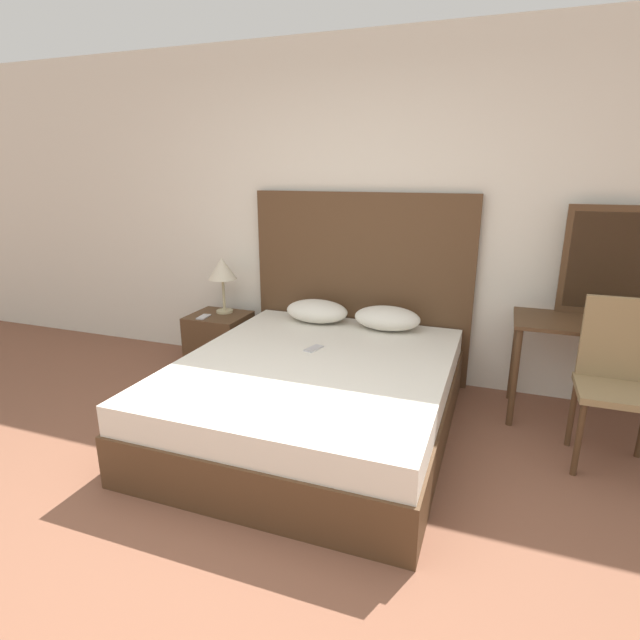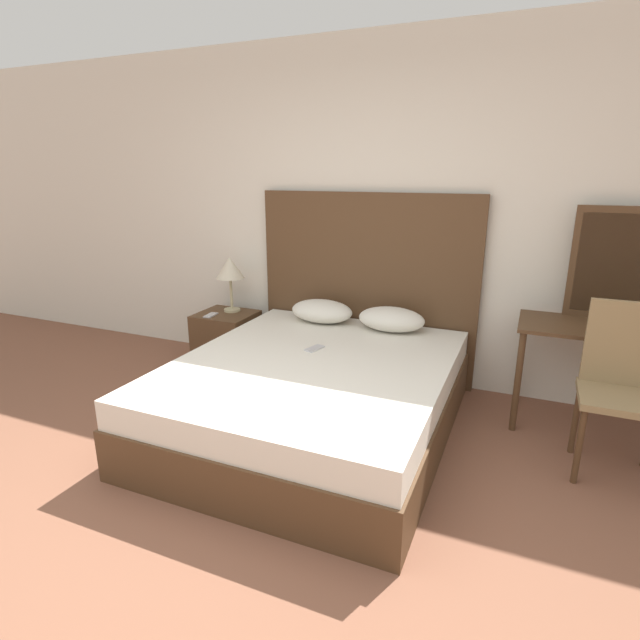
{
  "view_description": "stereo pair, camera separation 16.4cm",
  "coord_description": "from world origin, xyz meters",
  "px_view_note": "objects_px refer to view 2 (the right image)",
  "views": [
    {
      "loc": [
        1.09,
        -1.46,
        1.7
      ],
      "look_at": [
        -0.01,
        1.5,
        0.75
      ],
      "focal_mm": 28.0,
      "sensor_mm": 36.0,
      "label": 1
    },
    {
      "loc": [
        1.24,
        -1.4,
        1.7
      ],
      "look_at": [
        -0.01,
        1.5,
        0.75
      ],
      "focal_mm": 28.0,
      "sensor_mm": 36.0,
      "label": 2
    }
  ],
  "objects_px": {
    "bed": "(314,395)",
    "phone_on_bed": "(315,348)",
    "phone_on_nightstand": "(211,315)",
    "nightstand": "(227,339)",
    "chair": "(624,378)",
    "vanity_desk": "(607,344)",
    "table_lamp": "(230,269)"
  },
  "relations": [
    {
      "from": "bed",
      "to": "vanity_desk",
      "type": "xyz_separation_m",
      "value": [
        1.76,
        0.75,
        0.37
      ]
    },
    {
      "from": "bed",
      "to": "table_lamp",
      "type": "height_order",
      "value": "table_lamp"
    },
    {
      "from": "table_lamp",
      "to": "phone_on_nightstand",
      "type": "relative_size",
      "value": 3.13
    },
    {
      "from": "phone_on_bed",
      "to": "phone_on_nightstand",
      "type": "bearing_deg",
      "value": 159.07
    },
    {
      "from": "bed",
      "to": "table_lamp",
      "type": "relative_size",
      "value": 4.23
    },
    {
      "from": "bed",
      "to": "phone_on_bed",
      "type": "relative_size",
      "value": 12.72
    },
    {
      "from": "phone_on_bed",
      "to": "nightstand",
      "type": "distance_m",
      "value": 1.28
    },
    {
      "from": "chair",
      "to": "table_lamp",
      "type": "bearing_deg",
      "value": 168.96
    },
    {
      "from": "nightstand",
      "to": "vanity_desk",
      "type": "xyz_separation_m",
      "value": [
        2.96,
        -0.03,
        0.37
      ]
    },
    {
      "from": "phone_on_bed",
      "to": "vanity_desk",
      "type": "bearing_deg",
      "value": 16.42
    },
    {
      "from": "bed",
      "to": "phone_on_bed",
      "type": "distance_m",
      "value": 0.34
    },
    {
      "from": "bed",
      "to": "phone_on_nightstand",
      "type": "bearing_deg",
      "value": 152.65
    },
    {
      "from": "phone_on_nightstand",
      "to": "bed",
      "type": "bearing_deg",
      "value": -27.35
    },
    {
      "from": "phone_on_bed",
      "to": "vanity_desk",
      "type": "distance_m",
      "value": 1.92
    },
    {
      "from": "phone_on_bed",
      "to": "chair",
      "type": "xyz_separation_m",
      "value": [
        1.88,
        0.07,
        0.07
      ]
    },
    {
      "from": "phone_on_nightstand",
      "to": "vanity_desk",
      "type": "height_order",
      "value": "vanity_desk"
    },
    {
      "from": "nightstand",
      "to": "phone_on_nightstand",
      "type": "distance_m",
      "value": 0.28
    },
    {
      "from": "vanity_desk",
      "to": "chair",
      "type": "distance_m",
      "value": 0.47
    },
    {
      "from": "phone_on_bed",
      "to": "table_lamp",
      "type": "xyz_separation_m",
      "value": [
        -1.1,
        0.66,
        0.36
      ]
    },
    {
      "from": "chair",
      "to": "vanity_desk",
      "type": "bearing_deg",
      "value": 95.11
    },
    {
      "from": "bed",
      "to": "nightstand",
      "type": "distance_m",
      "value": 1.43
    },
    {
      "from": "bed",
      "to": "chair",
      "type": "xyz_separation_m",
      "value": [
        1.8,
        0.28,
        0.32
      ]
    },
    {
      "from": "phone_on_nightstand",
      "to": "chair",
      "type": "bearing_deg",
      "value": -7.07
    },
    {
      "from": "chair",
      "to": "nightstand",
      "type": "bearing_deg",
      "value": 170.66
    },
    {
      "from": "bed",
      "to": "phone_on_bed",
      "type": "height_order",
      "value": "phone_on_bed"
    },
    {
      "from": "table_lamp",
      "to": "phone_on_nightstand",
      "type": "height_order",
      "value": "table_lamp"
    },
    {
      "from": "nightstand",
      "to": "chair",
      "type": "xyz_separation_m",
      "value": [
        3.0,
        -0.49,
        0.33
      ]
    },
    {
      "from": "bed",
      "to": "phone_on_bed",
      "type": "xyz_separation_m",
      "value": [
        -0.08,
        0.2,
        0.26
      ]
    },
    {
      "from": "bed",
      "to": "table_lamp",
      "type": "distance_m",
      "value": 1.59
    },
    {
      "from": "phone_on_bed",
      "to": "chair",
      "type": "height_order",
      "value": "chair"
    },
    {
      "from": "bed",
      "to": "vanity_desk",
      "type": "bearing_deg",
      "value": 23.02
    },
    {
      "from": "phone_on_bed",
      "to": "nightstand",
      "type": "height_order",
      "value": "phone_on_bed"
    }
  ]
}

